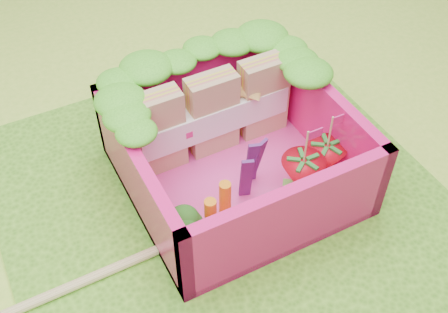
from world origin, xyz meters
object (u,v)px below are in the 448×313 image
bento_box (235,150)px  strawberry_right (325,160)px  chopsticks (85,281)px  broccoli (188,224)px  strawberry_left (302,176)px  sandwich_stack (213,114)px

bento_box → strawberry_right: bearing=-26.9°
bento_box → chopsticks: size_ratio=0.52×
broccoli → strawberry_left: 0.77m
strawberry_right → broccoli: bearing=-174.8°
bento_box → broccoli: size_ratio=4.18×
strawberry_right → chopsticks: bearing=-178.7°
bento_box → sandwich_stack: bearing=88.8°
strawberry_left → strawberry_right: strawberry_left is taller
sandwich_stack → strawberry_right: 0.76m
bento_box → sandwich_stack: (0.01, 0.30, 0.05)m
strawberry_left → broccoli: bearing=-177.4°
strawberry_left → strawberry_right: size_ratio=1.04×
strawberry_left → strawberry_right: (0.21, 0.05, -0.01)m
broccoli → strawberry_left: size_ratio=0.62×
broccoli → strawberry_right: 0.98m
strawberry_left → strawberry_right: bearing=14.5°
sandwich_stack → broccoli: size_ratio=3.41×
bento_box → strawberry_right: 0.57m
bento_box → strawberry_right: (0.50, -0.25, -0.10)m
broccoli → chopsticks: size_ratio=0.12×
strawberry_left → chopsticks: size_ratio=0.20×
bento_box → broccoli: bearing=-144.2°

